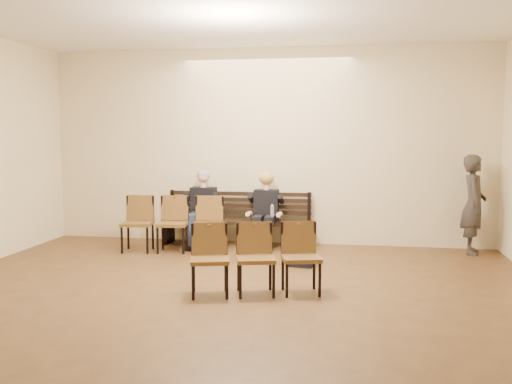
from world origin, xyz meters
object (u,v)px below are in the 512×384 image
at_px(bag, 302,258).
at_px(chair_row_front, 172,224).
at_px(seated_man, 202,209).
at_px(water_bottle, 272,218).
at_px(seated_woman, 265,213).
at_px(passerby, 474,197).
at_px(laptop, 200,214).
at_px(bench, 237,233).
at_px(chair_row_back, 256,259).

distance_m(bag, chair_row_front, 2.37).
distance_m(seated_man, water_bottle, 1.31).
bearing_deg(seated_woman, bag, -60.05).
xyz_separation_m(seated_man, passerby, (4.59, 0.08, 0.29)).
bearing_deg(water_bottle, passerby, 5.18).
distance_m(laptop, chair_row_front, 0.61).
xyz_separation_m(bench, chair_row_back, (0.85, -3.01, 0.22)).
distance_m(laptop, passerby, 4.61).
relative_size(bench, chair_row_front, 1.54).
bearing_deg(seated_woman, chair_row_back, -83.69).
height_order(seated_man, water_bottle, seated_man).
bearing_deg(seated_man, water_bottle, -9.64).
distance_m(water_bottle, chair_row_back, 2.68).
bearing_deg(passerby, bag, 124.78).
height_order(bench, passerby, passerby).
relative_size(bag, chair_row_back, 0.22).
bearing_deg(bench, passerby, -0.55).
height_order(seated_woman, bag, seated_woman).
bearing_deg(passerby, chair_row_front, 105.67).
bearing_deg(bag, water_bottle, 119.00).
bearing_deg(laptop, chair_row_back, -48.90).
bearing_deg(chair_row_back, laptop, 102.98).
distance_m(bench, passerby, 4.05).
height_order(passerby, chair_row_back, passerby).
bearing_deg(chair_row_front, water_bottle, 7.37).
xyz_separation_m(seated_woman, laptop, (-1.13, -0.13, -0.04)).
bearing_deg(chair_row_back, water_bottle, 78.88).
xyz_separation_m(laptop, bag, (1.89, -1.18, -0.44)).
xyz_separation_m(laptop, chair_row_back, (1.45, -2.76, -0.13)).
relative_size(laptop, chair_row_back, 0.21).
height_order(seated_man, seated_woman, seated_man).
distance_m(seated_woman, passerby, 3.47).
distance_m(bag, chair_row_back, 1.67).
relative_size(bench, seated_woman, 2.13).
relative_size(seated_man, chair_row_back, 0.82).
bearing_deg(water_bottle, chair_row_back, -86.36).
height_order(bench, bag, bench).
distance_m(passerby, chair_row_back, 4.35).
bearing_deg(bench, seated_man, -168.86).
bearing_deg(chair_row_back, bag, 59.97).
bearing_deg(seated_woman, chair_row_front, -157.41).
relative_size(bench, water_bottle, 12.40).
relative_size(water_bottle, chair_row_front, 0.12).
bearing_deg(bench, water_bottle, -26.58).
height_order(laptop, water_bottle, laptop).
bearing_deg(passerby, chair_row_back, 141.07).
relative_size(laptop, chair_row_front, 0.20).
relative_size(seated_woman, chair_row_front, 0.72).
height_order(chair_row_front, chair_row_back, chair_row_front).
xyz_separation_m(bag, passerby, (2.70, 1.39, 0.81)).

